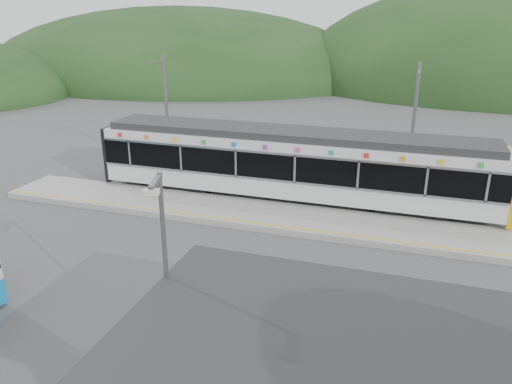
% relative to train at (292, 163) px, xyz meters
% --- Properties ---
extents(ground, '(120.00, 120.00, 0.00)m').
position_rel_train_xyz_m(ground, '(-1.36, -6.00, -2.06)').
color(ground, '#4C4C4F').
rests_on(ground, ground).
extents(hills, '(146.00, 149.00, 26.00)m').
position_rel_train_xyz_m(hills, '(4.83, -0.71, -2.06)').
color(hills, '#1E3D19').
rests_on(hills, ground).
extents(platform, '(26.00, 3.20, 0.30)m').
position_rel_train_xyz_m(platform, '(-1.36, -2.70, -1.91)').
color(platform, '#9E9E99').
rests_on(platform, ground).
extents(yellow_line, '(26.00, 0.10, 0.01)m').
position_rel_train_xyz_m(yellow_line, '(-1.36, -4.00, -1.76)').
color(yellow_line, yellow).
rests_on(yellow_line, platform).
extents(train, '(20.44, 3.01, 3.74)m').
position_rel_train_xyz_m(train, '(0.00, 0.00, 0.00)').
color(train, black).
rests_on(train, ground).
extents(catenary_mast_west, '(0.18, 1.80, 7.00)m').
position_rel_train_xyz_m(catenary_mast_west, '(-8.36, 2.56, 1.58)').
color(catenary_mast_west, slate).
rests_on(catenary_mast_west, ground).
extents(catenary_mast_east, '(0.18, 1.80, 7.00)m').
position_rel_train_xyz_m(catenary_mast_east, '(5.64, 2.56, 1.58)').
color(catenary_mast_east, slate).
rests_on(catenary_mast_east, ground).
extents(lamp_post, '(0.39, 1.06, 5.78)m').
position_rel_train_xyz_m(lamp_post, '(0.12, -13.90, 1.39)').
color(lamp_post, slate).
rests_on(lamp_post, ground).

